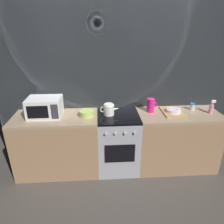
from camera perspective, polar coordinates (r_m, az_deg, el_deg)
ground_plane at (r=3.42m, az=1.56°, el=-14.71°), size 8.00×8.00×0.00m
back_wall at (r=3.15m, az=1.26°, el=6.56°), size 3.60×0.05×2.40m
counter_left at (r=3.22m, az=-14.71°, el=-8.57°), size 1.20×0.60×0.90m
stove_unit at (r=3.17m, az=1.65°, el=-8.31°), size 0.60×0.63×0.90m
counter_right at (r=3.36m, az=17.23°, el=-7.40°), size 1.20×0.60×0.90m
microwave at (r=3.02m, az=-18.08°, el=1.27°), size 0.46×0.35×0.27m
kettle at (r=2.93m, az=-0.87°, el=0.71°), size 0.28×0.15×0.17m
mixing_bowl at (r=2.93m, az=-7.00°, el=-0.35°), size 0.20×0.20×0.08m
pitcher at (r=3.08m, az=10.65°, el=1.82°), size 0.16×0.11×0.20m
dish_pile at (r=3.15m, az=16.53°, el=0.21°), size 0.30×0.40×0.07m
spice_jar at (r=3.34m, az=21.31°, el=1.37°), size 0.08×0.08×0.10m
spray_bottle at (r=3.31m, az=25.80°, el=0.97°), size 0.08×0.06×0.20m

